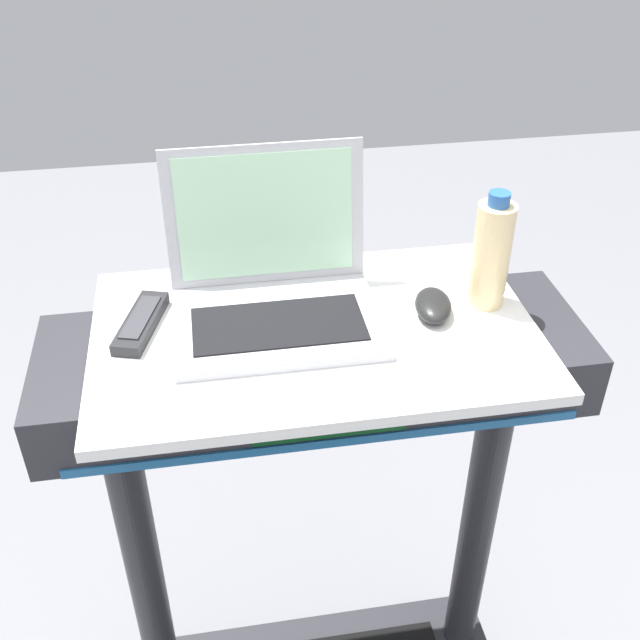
{
  "coord_description": "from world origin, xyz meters",
  "views": [
    {
      "loc": [
        -0.16,
        -0.29,
        1.79
      ],
      "look_at": [
        0.0,
        0.65,
        1.12
      ],
      "focal_mm": 42.95,
      "sensor_mm": 36.0,
      "label": 1
    }
  ],
  "objects": [
    {
      "name": "desk_board",
      "position": [
        0.0,
        0.7,
        1.06
      ],
      "size": [
        0.71,
        0.45,
        0.02
      ],
      "primitive_type": "cube",
      "color": "white",
      "rests_on": "treadmill_base"
    },
    {
      "name": "laptop",
      "position": [
        -0.06,
        0.75,
        1.13
      ],
      "size": [
        0.33,
        0.28,
        0.25
      ],
      "rotation": [
        0.0,
        0.0,
        0.07
      ],
      "color": "#B7B7BC",
      "rests_on": "desk_board"
    },
    {
      "name": "computer_mouse",
      "position": [
        0.2,
        0.71,
        1.09
      ],
      "size": [
        0.08,
        0.11,
        0.03
      ],
      "primitive_type": "ellipsoid",
      "rotation": [
        0.0,
        0.0,
        -0.2
      ],
      "color": "black",
      "rests_on": "desk_board"
    },
    {
      "name": "water_bottle",
      "position": [
        0.3,
        0.73,
        1.17
      ],
      "size": [
        0.06,
        0.06,
        0.2
      ],
      "color": "beige",
      "rests_on": "desk_board"
    },
    {
      "name": "tv_remote",
      "position": [
        -0.28,
        0.75,
        1.08
      ],
      "size": [
        0.09,
        0.17,
        0.02
      ],
      "color": "#232326",
      "rests_on": "desk_board"
    }
  ]
}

